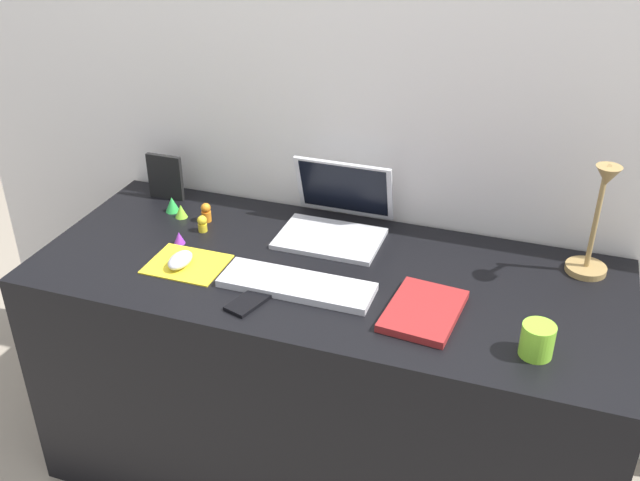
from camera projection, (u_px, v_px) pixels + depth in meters
name	position (u px, v px, depth m)	size (l,w,h in m)	color
ground_plane	(325.00, 463.00, 2.35)	(6.00, 6.00, 0.00)	gray
back_wall	(364.00, 215.00, 2.31)	(2.83, 0.05, 1.45)	silver
desk	(325.00, 375.00, 2.17)	(1.63, 0.68, 0.74)	black
laptop	(336.00, 216.00, 2.15)	(0.30, 0.28, 0.21)	silver
keyboard	(297.00, 285.00, 1.90)	(0.41, 0.13, 0.02)	silver
mousepad	(187.00, 264.00, 2.01)	(0.21, 0.17, 0.00)	yellow
mouse	(180.00, 260.00, 1.99)	(0.06, 0.10, 0.03)	silver
cell_phone	(249.00, 301.00, 1.85)	(0.06, 0.13, 0.01)	black
desk_lamp	(596.00, 224.00, 1.88)	(0.11, 0.15, 0.35)	#A5844C
notebook_pad	(424.00, 311.00, 1.80)	(0.17, 0.24, 0.02)	maroon
picture_frame	(165.00, 177.00, 2.34)	(0.12, 0.02, 0.15)	black
coffee_mug	(537.00, 340.00, 1.65)	(0.08, 0.08, 0.08)	#8CDB33
toy_figurine_orange	(206.00, 212.00, 2.22)	(0.03, 0.03, 0.06)	orange
toy_figurine_yellow	(202.00, 223.00, 2.17)	(0.03, 0.03, 0.05)	yellow
toy_figurine_lime	(181.00, 211.00, 2.25)	(0.04, 0.04, 0.04)	#8CDB33
toy_figurine_purple	(179.00, 238.00, 2.11)	(0.03, 0.03, 0.04)	purple
toy_figurine_green	(172.00, 204.00, 2.28)	(0.04, 0.04, 0.05)	green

